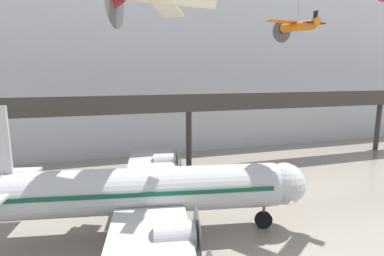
{
  "coord_description": "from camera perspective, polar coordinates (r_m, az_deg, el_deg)",
  "views": [
    {
      "loc": [
        -10.32,
        -12.35,
        11.48
      ],
      "look_at": [
        -3.53,
        9.66,
        7.38
      ],
      "focal_mm": 28.0,
      "sensor_mm": 36.0,
      "label": 1
    }
  ],
  "objects": [
    {
      "name": "suspended_plane_orange_highwing",
      "position": [
        34.6,
        19.42,
        17.85
      ],
      "size": [
        6.84,
        5.58,
        7.54
      ],
      "rotation": [
        0.0,
        0.0,
        1.65
      ],
      "color": "orange"
    },
    {
      "name": "mezzanine_walkway",
      "position": [
        35.52,
        -0.16,
        3.98
      ],
      "size": [
        110.0,
        3.2,
        9.34
      ],
      "color": "#38332D",
      "rests_on": "ground"
    },
    {
      "name": "hangar_back_wall",
      "position": [
        44.89,
        -3.94,
        13.16
      ],
      "size": [
        140.0,
        3.0,
        27.79
      ],
      "color": "silver",
      "rests_on": "ground"
    },
    {
      "name": "airliner_silver_main",
      "position": [
        21.82,
        -10.13,
        -11.77
      ],
      "size": [
        24.95,
        28.68,
        9.56
      ],
      "rotation": [
        0.0,
        0.0,
        -0.17
      ],
      "color": "#B7BABF",
      "rests_on": "ground"
    }
  ]
}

